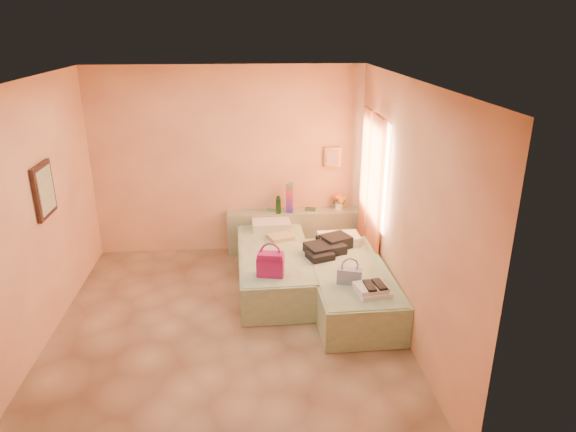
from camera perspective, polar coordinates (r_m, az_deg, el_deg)
name	(u,v)px	position (r m, az deg, el deg)	size (l,w,h in m)	color
ground	(228,327)	(6.18, -6.68, -12.14)	(4.50, 4.50, 0.00)	tan
room_walls	(241,166)	(5.96, -5.25, 5.57)	(4.02, 4.51, 2.81)	#FFC288
headboard_ledge	(295,231)	(7.92, 0.74, -1.67)	(2.05, 0.30, 0.65)	gray
bed_left	(274,268)	(6.91, -1.52, -5.83)	(0.90, 2.00, 0.50)	#A6C39D
bed_right	(349,287)	(6.50, 6.79, -7.80)	(0.90, 2.00, 0.50)	#A6C39D
water_bottle	(278,205)	(7.67, -1.08, 1.22)	(0.07, 0.07, 0.26)	#153A19
rainbow_box	(290,198)	(7.69, 0.19, 2.03)	(0.10, 0.10, 0.45)	#A31462
small_dish	(271,209)	(7.85, -1.86, 0.76)	(0.11, 0.11, 0.03)	#4E9060
green_book	(310,209)	(7.85, 2.50, 0.76)	(0.16, 0.12, 0.03)	#294D33
flower_vase	(339,201)	(7.87, 5.67, 1.72)	(0.22, 0.22, 0.28)	white
magenta_handbag	(271,264)	(6.12, -1.96, -5.33)	(0.32, 0.18, 0.30)	#A31462
khaki_garment	(281,237)	(7.17, -0.82, -2.35)	(0.33, 0.26, 0.06)	tan
clothes_pile	(328,247)	(6.76, 4.50, -3.45)	(0.53, 0.53, 0.16)	black
blue_handbag	(349,276)	(6.01, 6.83, -6.65)	(0.28, 0.12, 0.18)	#3A4E8B
towel_stack	(373,290)	(5.84, 9.39, -8.10)	(0.35, 0.30, 0.10)	white
sandal_pair	(375,285)	(5.80, 9.62, -7.60)	(0.19, 0.25, 0.03)	black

